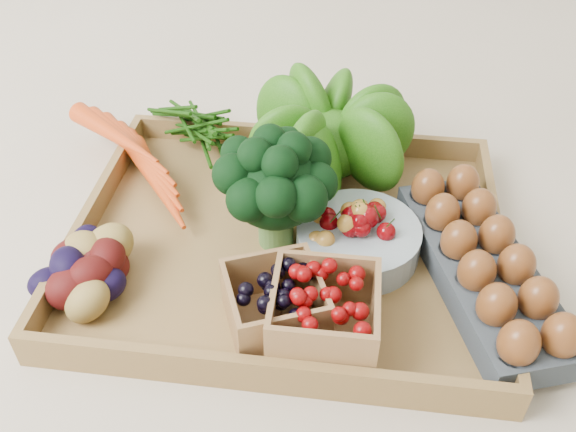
# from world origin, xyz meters

# --- Properties ---
(ground) EXTENTS (4.00, 4.00, 0.00)m
(ground) POSITION_xyz_m (0.00, 0.00, 0.00)
(ground) COLOR beige
(ground) RESTS_ON ground
(tray) EXTENTS (0.55, 0.45, 0.01)m
(tray) POSITION_xyz_m (0.00, 0.00, 0.01)
(tray) COLOR olive
(tray) RESTS_ON ground
(carrots) EXTENTS (0.22, 0.16, 0.05)m
(carrots) POSITION_xyz_m (-0.22, 0.11, 0.04)
(carrots) COLOR #D74212
(carrots) RESTS_ON tray
(lettuce) EXTENTS (0.17, 0.17, 0.17)m
(lettuce) POSITION_xyz_m (0.04, 0.16, 0.10)
(lettuce) COLOR #144C0B
(lettuce) RESTS_ON tray
(broccoli) EXTENTS (0.15, 0.15, 0.12)m
(broccoli) POSITION_xyz_m (-0.02, -0.00, 0.08)
(broccoli) COLOR black
(broccoli) RESTS_ON tray
(cherry_bowl) EXTENTS (0.16, 0.16, 0.04)m
(cherry_bowl) POSITION_xyz_m (0.09, -0.01, 0.04)
(cherry_bowl) COLOR #8C9EA5
(cherry_bowl) RESTS_ON tray
(egg_carton) EXTENTS (0.21, 0.33, 0.04)m
(egg_carton) POSITION_xyz_m (0.25, -0.04, 0.03)
(egg_carton) COLOR #3B434C
(egg_carton) RESTS_ON tray
(potatoes) EXTENTS (0.15, 0.15, 0.08)m
(potatoes) POSITION_xyz_m (-0.23, -0.11, 0.06)
(potatoes) COLOR #370908
(potatoes) RESTS_ON tray
(punnet_blackberry) EXTENTS (0.14, 0.14, 0.07)m
(punnet_blackberry) POSITION_xyz_m (0.00, -0.14, 0.05)
(punnet_blackberry) COLOR black
(punnet_blackberry) RESTS_ON tray
(punnet_raspberry) EXTENTS (0.12, 0.12, 0.08)m
(punnet_raspberry) POSITION_xyz_m (0.06, -0.15, 0.06)
(punnet_raspberry) COLOR #6A0405
(punnet_raspberry) RESTS_ON tray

